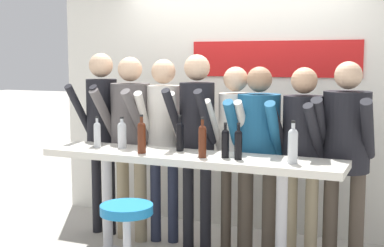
{
  "coord_description": "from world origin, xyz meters",
  "views": [
    {
      "loc": [
        1.75,
        -4.02,
        1.78
      ],
      "look_at": [
        0.0,
        0.08,
        1.24
      ],
      "focal_mm": 50.0,
      "sensor_mm": 36.0,
      "label": 1
    }
  ],
  "objects_px": {
    "bar_stool": "(127,235)",
    "wine_bottle_2": "(293,144)",
    "tasting_table": "(188,173)",
    "wine_bottle_1": "(97,133)",
    "wine_bottle_4": "(122,133)",
    "person_left": "(130,128)",
    "person_far_left": "(101,120)",
    "person_center_left": "(164,128)",
    "person_rightmost": "(346,143)",
    "wine_bottle_6": "(142,136)",
    "wine_bottle_5": "(238,143)",
    "wine_bottle_3": "(202,140)",
    "person_center": "(196,128)",
    "wine_bottle_0": "(180,135)",
    "person_right": "(258,141)",
    "person_far_right": "(302,143)",
    "wine_bottle_7": "(225,142)",
    "person_center_right": "(235,136)"
  },
  "relations": [
    {
      "from": "wine_bottle_1",
      "to": "person_far_right",
      "type": "bearing_deg",
      "value": 15.03
    },
    {
      "from": "person_left",
      "to": "wine_bottle_7",
      "type": "bearing_deg",
      "value": -16.93
    },
    {
      "from": "person_far_left",
      "to": "person_right",
      "type": "height_order",
      "value": "person_far_left"
    },
    {
      "from": "tasting_table",
      "to": "person_center",
      "type": "bearing_deg",
      "value": 104.03
    },
    {
      "from": "wine_bottle_0",
      "to": "wine_bottle_2",
      "type": "xyz_separation_m",
      "value": [
        1.01,
        -0.17,
        0.01
      ]
    },
    {
      "from": "person_far_left",
      "to": "wine_bottle_0",
      "type": "relative_size",
      "value": 5.9
    },
    {
      "from": "bar_stool",
      "to": "person_far_left",
      "type": "height_order",
      "value": "person_far_left"
    },
    {
      "from": "person_right",
      "to": "wine_bottle_5",
      "type": "height_order",
      "value": "person_right"
    },
    {
      "from": "person_far_right",
      "to": "person_left",
      "type": "bearing_deg",
      "value": -168.23
    },
    {
      "from": "person_center_left",
      "to": "person_rightmost",
      "type": "bearing_deg",
      "value": -11.39
    },
    {
      "from": "person_right",
      "to": "person_center_right",
      "type": "bearing_deg",
      "value": 165.55
    },
    {
      "from": "wine_bottle_5",
      "to": "person_rightmost",
      "type": "bearing_deg",
      "value": 37.08
    },
    {
      "from": "person_left",
      "to": "person_far_left",
      "type": "bearing_deg",
      "value": 176.88
    },
    {
      "from": "wine_bottle_3",
      "to": "person_rightmost",
      "type": "bearing_deg",
      "value": 29.9
    },
    {
      "from": "person_far_left",
      "to": "wine_bottle_7",
      "type": "relative_size",
      "value": 6.41
    },
    {
      "from": "bar_stool",
      "to": "wine_bottle_2",
      "type": "distance_m",
      "value": 1.42
    },
    {
      "from": "person_far_right",
      "to": "wine_bottle_3",
      "type": "distance_m",
      "value": 0.9
    },
    {
      "from": "tasting_table",
      "to": "wine_bottle_4",
      "type": "xyz_separation_m",
      "value": [
        -0.67,
        0.06,
        0.29
      ]
    },
    {
      "from": "tasting_table",
      "to": "wine_bottle_4",
      "type": "height_order",
      "value": "wine_bottle_4"
    },
    {
      "from": "person_right",
      "to": "person_rightmost",
      "type": "distance_m",
      "value": 0.74
    },
    {
      "from": "wine_bottle_5",
      "to": "wine_bottle_3",
      "type": "bearing_deg",
      "value": -173.68
    },
    {
      "from": "wine_bottle_0",
      "to": "bar_stool",
      "type": "bearing_deg",
      "value": -95.81
    },
    {
      "from": "person_left",
      "to": "person_rightmost",
      "type": "relative_size",
      "value": 1.02
    },
    {
      "from": "wine_bottle_1",
      "to": "wine_bottle_2",
      "type": "xyz_separation_m",
      "value": [
        1.78,
        -0.06,
        0.02
      ]
    },
    {
      "from": "wine_bottle_1",
      "to": "wine_bottle_4",
      "type": "relative_size",
      "value": 1.0
    },
    {
      "from": "wine_bottle_2",
      "to": "wine_bottle_6",
      "type": "distance_m",
      "value": 1.27
    },
    {
      "from": "person_left",
      "to": "wine_bottle_3",
      "type": "distance_m",
      "value": 1.11
    },
    {
      "from": "wine_bottle_0",
      "to": "wine_bottle_5",
      "type": "distance_m",
      "value": 0.61
    },
    {
      "from": "bar_stool",
      "to": "wine_bottle_4",
      "type": "relative_size",
      "value": 2.53
    },
    {
      "from": "person_far_right",
      "to": "wine_bottle_4",
      "type": "xyz_separation_m",
      "value": [
        -1.52,
        -0.41,
        0.05
      ]
    },
    {
      "from": "person_center_right",
      "to": "wine_bottle_3",
      "type": "relative_size",
      "value": 5.2
    },
    {
      "from": "person_center_left",
      "to": "wine_bottle_5",
      "type": "height_order",
      "value": "person_center_left"
    },
    {
      "from": "person_center_left",
      "to": "wine_bottle_7",
      "type": "height_order",
      "value": "person_center_left"
    },
    {
      "from": "person_left",
      "to": "wine_bottle_0",
      "type": "xyz_separation_m",
      "value": [
        0.68,
        -0.33,
        0.01
      ]
    },
    {
      "from": "tasting_table",
      "to": "wine_bottle_1",
      "type": "bearing_deg",
      "value": 179.64
    },
    {
      "from": "person_center_right",
      "to": "wine_bottle_6",
      "type": "xyz_separation_m",
      "value": [
        -0.61,
        -0.64,
        0.06
      ]
    },
    {
      "from": "wine_bottle_4",
      "to": "wine_bottle_7",
      "type": "xyz_separation_m",
      "value": [
        1.01,
        -0.09,
        -0.0
      ]
    },
    {
      "from": "person_center_left",
      "to": "bar_stool",
      "type": "bearing_deg",
      "value": -88.12
    },
    {
      "from": "tasting_table",
      "to": "wine_bottle_7",
      "type": "xyz_separation_m",
      "value": [
        0.34,
        -0.03,
        0.29
      ]
    },
    {
      "from": "wine_bottle_4",
      "to": "wine_bottle_0",
      "type": "bearing_deg",
      "value": 6.02
    },
    {
      "from": "bar_stool",
      "to": "person_far_left",
      "type": "bearing_deg",
      "value": 129.21
    },
    {
      "from": "wine_bottle_6",
      "to": "bar_stool",
      "type": "bearing_deg",
      "value": -72.94
    },
    {
      "from": "person_center_right",
      "to": "person_far_right",
      "type": "relative_size",
      "value": 1.0
    },
    {
      "from": "bar_stool",
      "to": "person_center_right",
      "type": "relative_size",
      "value": 0.41
    },
    {
      "from": "person_right",
      "to": "bar_stool",
      "type": "bearing_deg",
      "value": -120.44
    },
    {
      "from": "person_right",
      "to": "wine_bottle_5",
      "type": "bearing_deg",
      "value": -90.84
    },
    {
      "from": "person_left",
      "to": "person_far_right",
      "type": "distance_m",
      "value": 1.66
    },
    {
      "from": "wine_bottle_6",
      "to": "wine_bottle_1",
      "type": "bearing_deg",
      "value": 167.8
    },
    {
      "from": "person_far_left",
      "to": "wine_bottle_4",
      "type": "relative_size",
      "value": 6.59
    },
    {
      "from": "wine_bottle_2",
      "to": "wine_bottle_4",
      "type": "relative_size",
      "value": 1.18
    }
  ]
}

